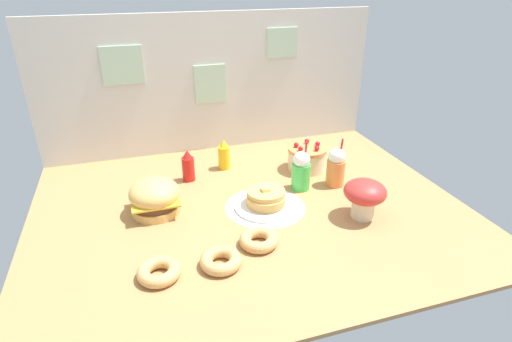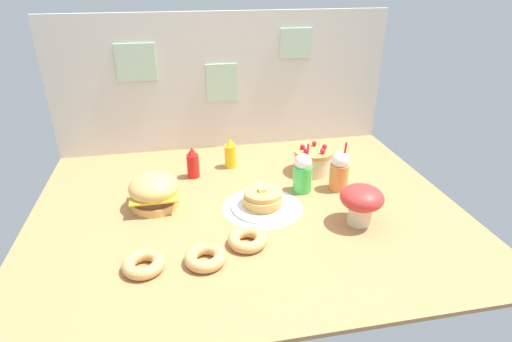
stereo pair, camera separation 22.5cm
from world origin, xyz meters
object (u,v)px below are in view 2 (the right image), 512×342
donut_vanilla (247,239)px  donut_chocolate (205,257)px  orange_float_cup (339,171)px  burger (154,192)px  mushroom_stool (361,201)px  layer_cake (313,161)px  donut_pink_glaze (144,264)px  mustard_bottle (230,154)px  pancake_stack (263,200)px  ketchup_bottle (193,163)px  cream_soda_cup (303,173)px

donut_vanilla → donut_chocolate: bearing=-155.0°
orange_float_cup → burger: bearing=179.7°
mushroom_stool → donut_vanilla: bearing=-173.0°
layer_cake → donut_pink_glaze: bearing=-142.6°
mustard_bottle → mushroom_stool: mushroom_stool is taller
layer_cake → mustard_bottle: 0.52m
pancake_stack → ketchup_bottle: bearing=127.8°
burger → donut_chocolate: burger is taller
donut_vanilla → mushroom_stool: 0.59m
donut_pink_glaze → pancake_stack: bearing=33.4°
orange_float_cup → donut_pink_glaze: size_ratio=1.61×
layer_cake → mustard_bottle: size_ratio=1.25×
layer_cake → donut_pink_glaze: 1.24m
donut_pink_glaze → mushroom_stool: (1.03, 0.16, 0.10)m
mustard_bottle → cream_soda_cup: size_ratio=0.67×
pancake_stack → orange_float_cup: 0.49m
mustard_bottle → cream_soda_cup: bearing=-48.0°
burger → donut_chocolate: size_ratio=1.43×
pancake_stack → layer_cake: (0.39, 0.36, 0.03)m
cream_soda_cup → donut_chocolate: 0.80m
donut_chocolate → mushroom_stool: size_ratio=0.85×
donut_chocolate → mushroom_stool: (0.78, 0.16, 0.10)m
layer_cake → donut_vanilla: (-0.53, -0.67, -0.05)m
donut_vanilla → layer_cake: bearing=51.5°
mushroom_stool → donut_chocolate: bearing=-168.1°
pancake_stack → layer_cake: bearing=42.6°
mustard_bottle → orange_float_cup: bearing=-36.0°
ketchup_bottle → donut_vanilla: size_ratio=1.08×
cream_soda_cup → donut_chocolate: cream_soda_cup is taller
mustard_bottle → orange_float_cup: (0.56, -0.41, 0.02)m
burger → donut_pink_glaze: burger is taller
donut_pink_glaze → donut_chocolate: same height
donut_pink_glaze → mushroom_stool: bearing=8.6°
orange_float_cup → donut_vanilla: 0.74m
pancake_stack → donut_chocolate: bearing=-130.1°
donut_pink_glaze → mushroom_stool: mushroom_stool is taller
donut_pink_glaze → mushroom_stool: size_ratio=0.85×
ketchup_bottle → mushroom_stool: size_ratio=0.91×
ketchup_bottle → donut_pink_glaze: bearing=-107.2°
cream_soda_cup → orange_float_cup: size_ratio=1.00×
burger → donut_vanilla: burger is taller
donut_vanilla → cream_soda_cup: bearing=48.4°
mustard_bottle → burger: bearing=-138.8°
pancake_stack → orange_float_cup: size_ratio=1.13×
layer_cake → donut_chocolate: layer_cake is taller
donut_vanilla → mushroom_stool: mushroom_stool is taller
layer_cake → donut_chocolate: bearing=-133.8°
mustard_bottle → cream_soda_cup: cream_soda_cup is taller
pancake_stack → layer_cake: layer_cake is taller
orange_float_cup → donut_vanilla: size_ratio=1.61×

